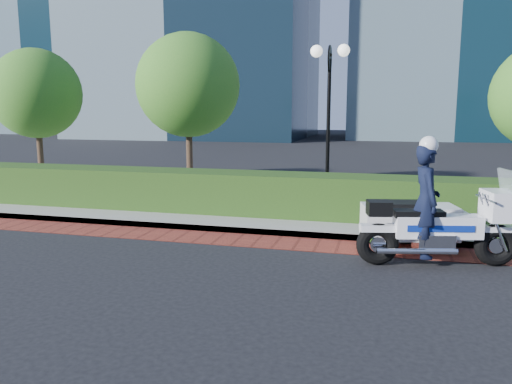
% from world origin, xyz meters
% --- Properties ---
extents(ground, '(120.00, 120.00, 0.00)m').
position_xyz_m(ground, '(0.00, 0.00, 0.00)').
color(ground, black).
rests_on(ground, ground).
extents(brick_strip, '(60.00, 1.00, 0.01)m').
position_xyz_m(brick_strip, '(0.00, 1.50, 0.01)').
color(brick_strip, maroon).
rests_on(brick_strip, ground).
extents(sidewalk, '(60.00, 8.00, 0.15)m').
position_xyz_m(sidewalk, '(0.00, 6.00, 0.07)').
color(sidewalk, gray).
rests_on(sidewalk, ground).
extents(hedge_main, '(18.00, 1.20, 1.00)m').
position_xyz_m(hedge_main, '(0.00, 3.60, 0.65)').
color(hedge_main, '#183411').
rests_on(hedge_main, sidewalk).
extents(lamppost, '(1.02, 0.70, 4.21)m').
position_xyz_m(lamppost, '(1.00, 5.20, 2.96)').
color(lamppost, black).
rests_on(lamppost, sidewalk).
extents(tree_a, '(3.00, 3.00, 4.58)m').
position_xyz_m(tree_a, '(-9.00, 6.50, 3.22)').
color(tree_a, '#332319').
rests_on(tree_a, sidewalk).
extents(tree_b, '(3.20, 3.20, 4.89)m').
position_xyz_m(tree_b, '(-3.50, 6.50, 3.43)').
color(tree_b, '#332319').
rests_on(tree_b, sidewalk).
extents(police_motorcycle, '(2.76, 1.99, 2.25)m').
position_xyz_m(police_motorcycle, '(3.23, 1.09, 0.77)').
color(police_motorcycle, black).
rests_on(police_motorcycle, ground).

